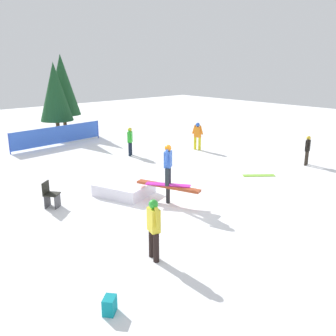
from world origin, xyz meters
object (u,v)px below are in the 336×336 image
(pine_tree_near, at_px, (62,85))
(bystander_yellow, at_px, (154,226))
(rail_feature, at_px, (168,188))
(main_rider_on_rail, at_px, (168,165))
(bystander_green, at_px, (130,140))
(bystander_orange, at_px, (198,135))
(folding_chair, at_px, (50,195))
(pine_tree_far, at_px, (55,92))
(bystander_black, at_px, (308,149))
(backpack_on_snow, at_px, (110,305))
(loose_snowboard_lime, at_px, (259,175))

(pine_tree_near, bearing_deg, bystander_yellow, -20.88)
(rail_feature, bearing_deg, main_rider_on_rail, 0.00)
(main_rider_on_rail, relative_size, bystander_green, 0.98)
(bystander_green, xyz_separation_m, bystander_orange, (1.40, 3.48, 0.02))
(bystander_orange, bearing_deg, bystander_yellow, -68.76)
(folding_chair, distance_m, pine_tree_far, 12.78)
(folding_chair, xyz_separation_m, pine_tree_far, (-11.14, 5.79, 2.40))
(bystander_black, relative_size, folding_chair, 1.56)
(backpack_on_snow, distance_m, pine_tree_far, 18.72)
(loose_snowboard_lime, distance_m, folding_chair, 8.48)
(bystander_green, distance_m, pine_tree_near, 8.97)
(bystander_black, xyz_separation_m, bystander_yellow, (1.85, -10.81, 0.10))
(backpack_on_snow, bearing_deg, bystander_orange, 177.67)
(main_rider_on_rail, height_order, folding_chair, main_rider_on_rail)
(bystander_black, bearing_deg, pine_tree_near, -93.61)
(loose_snowboard_lime, bearing_deg, rail_feature, 36.59)
(loose_snowboard_lime, bearing_deg, pine_tree_near, -46.52)
(pine_tree_near, bearing_deg, loose_snowboard_lime, 4.07)
(bystander_orange, xyz_separation_m, pine_tree_near, (-10.03, -2.66, 2.29))
(pine_tree_far, bearing_deg, bystander_green, 3.11)
(rail_feature, height_order, folding_chair, folding_chair)
(bystander_green, relative_size, bystander_yellow, 0.93)
(main_rider_on_rail, xyz_separation_m, loose_snowboard_lime, (0.24, 4.95, -1.31))
(backpack_on_snow, bearing_deg, bystander_black, 153.51)
(bystander_yellow, height_order, backpack_on_snow, bystander_yellow)
(backpack_on_snow, bearing_deg, pine_tree_near, -154.08)
(rail_feature, height_order, bystander_green, bystander_green)
(backpack_on_snow, bearing_deg, loose_snowboard_lime, 159.82)
(pine_tree_near, height_order, pine_tree_far, pine_tree_near)
(bystander_black, xyz_separation_m, pine_tree_near, (-15.58, -4.16, 2.35))
(bystander_black, bearing_deg, main_rider_on_rail, -23.58)
(rail_feature, distance_m, bystander_yellow, 3.78)
(pine_tree_far, bearing_deg, folding_chair, -27.43)
(backpack_on_snow, xyz_separation_m, pine_tree_far, (-17.00, 7.38, 2.65))
(folding_chair, height_order, backpack_on_snow, folding_chair)
(rail_feature, height_order, pine_tree_far, pine_tree_far)
(backpack_on_snow, bearing_deg, rail_feature, 177.92)
(folding_chair, xyz_separation_m, pine_tree_near, (-12.57, 7.01, 2.71))
(bystander_orange, height_order, folding_chair, bystander_orange)
(bystander_orange, bearing_deg, backpack_on_snow, -70.52)
(bystander_orange, xyz_separation_m, backpack_on_snow, (8.40, -11.25, -0.66))
(rail_feature, bearing_deg, bystander_green, 134.90)
(loose_snowboard_lime, bearing_deg, pine_tree_far, -41.07)
(rail_feature, xyz_separation_m, pine_tree_near, (-14.88, 3.88, 2.58))
(pine_tree_far, bearing_deg, bystander_orange, 24.26)
(rail_feature, distance_m, bystander_green, 6.96)
(bystander_black, bearing_deg, backpack_on_snow, -5.99)
(loose_snowboard_lime, xyz_separation_m, backpack_on_snow, (3.31, -9.67, 0.16))
(bystander_orange, relative_size, loose_snowboard_lime, 1.11)
(rail_feature, height_order, bystander_orange, bystander_orange)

